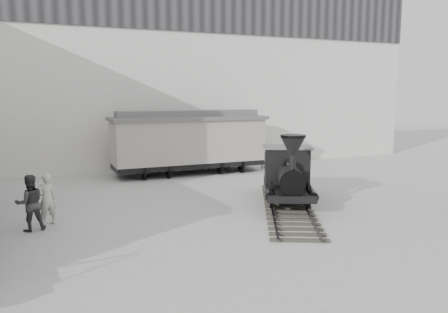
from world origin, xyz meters
name	(u,v)px	position (x,y,z in m)	size (l,w,h in m)	color
ground	(290,238)	(0.00, 0.00, 0.00)	(90.00, 90.00, 0.00)	#9E9E9B
north_wall	(164,75)	(0.00, 14.98, 5.55)	(34.00, 2.51, 11.00)	silver
locomotive	(287,178)	(2.00, 3.63, 1.07)	(5.11, 8.14, 2.89)	#312C26
boxcar	(189,141)	(0.51, 11.73, 1.84)	(8.59, 2.81, 3.50)	black
visitor_a	(47,199)	(-6.86, 4.28, 0.88)	(0.64, 0.42, 1.76)	#B8B6AA
visitor_b	(30,203)	(-7.36, 3.77, 0.91)	(0.89, 0.69, 1.82)	#323232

